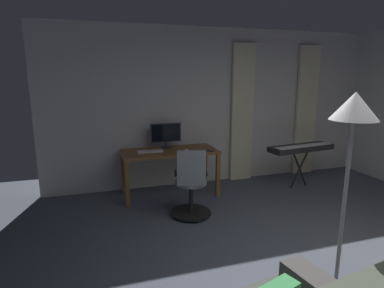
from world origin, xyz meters
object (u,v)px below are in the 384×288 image
(office_chair, at_px, (191,186))
(cell_phone_face_up, at_px, (209,151))
(computer_monitor, at_px, (166,134))
(computer_mouse, at_px, (186,150))
(piano_keyboard, at_px, (301,149))
(desk, at_px, (169,156))
(floor_lamp, at_px, (352,130))
(computer_keyboard, at_px, (150,151))

(office_chair, height_order, cell_phone_face_up, office_chair)
(office_chair, relative_size, computer_monitor, 1.90)
(computer_mouse, distance_m, piano_keyboard, 2.00)
(desk, height_order, cell_phone_face_up, cell_phone_face_up)
(piano_keyboard, bearing_deg, floor_lamp, 52.13)
(computer_mouse, distance_m, floor_lamp, 3.00)
(computer_keyboard, distance_m, computer_mouse, 0.57)
(desk, relative_size, cell_phone_face_up, 10.50)
(office_chair, relative_size, piano_keyboard, 0.79)
(floor_lamp, bearing_deg, computer_mouse, -81.78)
(computer_keyboard, distance_m, cell_phone_face_up, 0.94)
(cell_phone_face_up, bearing_deg, desk, -53.81)
(computer_monitor, distance_m, computer_mouse, 0.49)
(computer_mouse, distance_m, cell_phone_face_up, 0.36)
(computer_monitor, height_order, computer_mouse, computer_monitor)
(computer_keyboard, bearing_deg, piano_keyboard, 173.49)
(piano_keyboard, distance_m, floor_lamp, 3.22)
(piano_keyboard, bearing_deg, office_chair, 8.29)
(desk, bearing_deg, computer_keyboard, 5.26)
(cell_phone_face_up, xyz_separation_m, floor_lamp, (-0.06, 2.78, 0.78))
(cell_phone_face_up, distance_m, piano_keyboard, 1.64)
(computer_mouse, height_order, piano_keyboard, computer_mouse)
(office_chair, height_order, computer_monitor, computer_monitor)
(computer_monitor, bearing_deg, cell_phone_face_up, 143.09)
(office_chair, xyz_separation_m, computer_monitor, (0.08, -1.16, 0.53))
(cell_phone_face_up, bearing_deg, floor_lamp, 57.85)
(desk, bearing_deg, computer_monitor, -89.10)
(office_chair, bearing_deg, desk, 109.72)
(desk, xyz_separation_m, computer_keyboard, (0.32, 0.03, 0.10))
(piano_keyboard, relative_size, floor_lamp, 0.68)
(desk, relative_size, piano_keyboard, 1.23)
(computer_keyboard, bearing_deg, computer_mouse, 169.63)
(piano_keyboard, xyz_separation_m, floor_lamp, (1.58, 2.68, 0.84))
(cell_phone_face_up, height_order, floor_lamp, floor_lamp)
(computer_monitor, relative_size, computer_keyboard, 1.29)
(floor_lamp, bearing_deg, cell_phone_face_up, -88.71)
(computer_keyboard, relative_size, computer_mouse, 3.99)
(desk, bearing_deg, computer_mouse, 151.79)
(computer_mouse, relative_size, floor_lamp, 0.06)
(desk, height_order, computer_mouse, computer_mouse)
(cell_phone_face_up, bearing_deg, computer_mouse, -47.79)
(desk, height_order, floor_lamp, floor_lamp)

